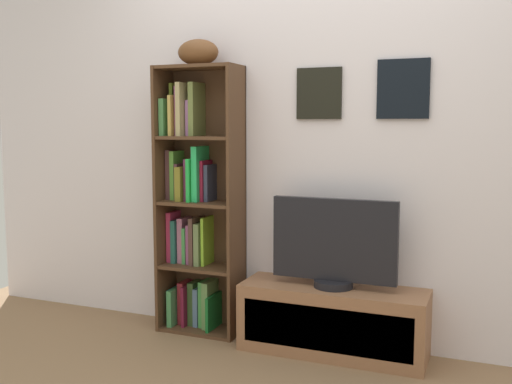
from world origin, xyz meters
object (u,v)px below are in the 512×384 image
(football, at_px, (198,52))
(tv_stand, at_px, (333,320))
(bookshelf, at_px, (196,208))
(television, at_px, (334,244))

(football, bearing_deg, tv_stand, -3.20)
(bookshelf, distance_m, tv_stand, 1.08)
(football, bearing_deg, television, -3.13)
(football, xyz_separation_m, television, (0.86, -0.05, -1.09))
(bookshelf, relative_size, football, 6.52)
(football, height_order, tv_stand, football)
(football, relative_size, tv_stand, 0.24)
(bookshelf, xyz_separation_m, tv_stand, (0.91, -0.08, -0.58))
(bookshelf, bearing_deg, tv_stand, -5.05)
(bookshelf, height_order, television, bookshelf)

